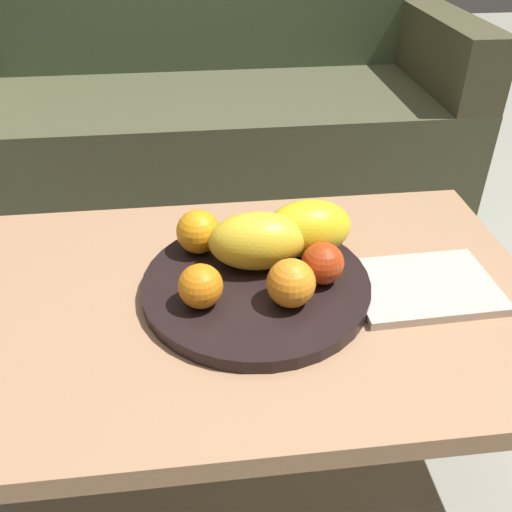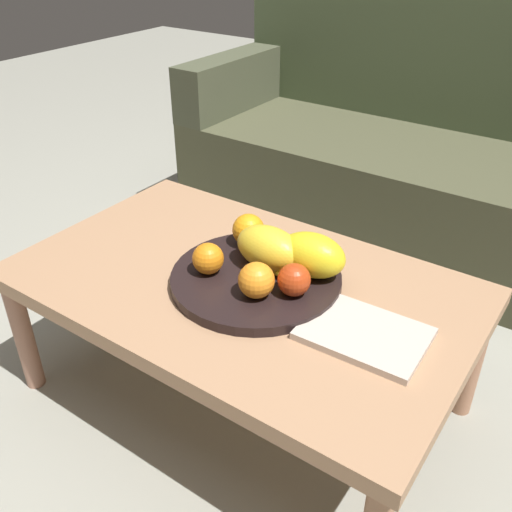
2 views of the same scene
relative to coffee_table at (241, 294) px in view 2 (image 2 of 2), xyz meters
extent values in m
plane|color=gray|center=(0.00, 0.00, -0.34)|extent=(8.00, 8.00, 0.00)
cube|color=#AA7E5A|center=(0.00, 0.00, 0.02)|extent=(1.08, 0.66, 0.04)
cylinder|color=#AB7861|center=(-0.50, -0.29, -0.17)|extent=(0.05, 0.05, 0.34)
cylinder|color=#A97D54|center=(-0.50, 0.29, -0.17)|extent=(0.05, 0.05, 0.34)
cylinder|color=#AE785A|center=(0.50, 0.29, -0.17)|extent=(0.05, 0.05, 0.34)
cube|color=#484931|center=(0.00, 1.06, -0.14)|extent=(1.70, 0.70, 0.40)
cube|color=#435034|center=(0.00, 1.34, 0.31)|extent=(1.70, 0.14, 0.50)
cube|color=#474B36|center=(-0.78, 1.06, 0.17)|extent=(0.14, 0.70, 0.22)
cylinder|color=black|center=(0.04, 0.01, 0.05)|extent=(0.40, 0.40, 0.03)
ellipsoid|color=yellow|center=(0.05, 0.05, 0.12)|extent=(0.18, 0.11, 0.10)
ellipsoid|color=yellow|center=(0.14, 0.08, 0.12)|extent=(0.17, 0.12, 0.10)
sphere|color=orange|center=(0.09, -0.06, 0.11)|extent=(0.08, 0.08, 0.08)
sphere|color=orange|center=(-0.06, -0.05, 0.10)|extent=(0.07, 0.07, 0.07)
sphere|color=orange|center=(-0.06, 0.11, 0.11)|extent=(0.08, 0.08, 0.08)
sphere|color=#B43814|center=(0.15, -0.01, 0.10)|extent=(0.07, 0.07, 0.07)
ellipsoid|color=yellow|center=(0.05, 0.06, 0.08)|extent=(0.15, 0.11, 0.03)
ellipsoid|color=yellow|center=(0.04, 0.06, 0.08)|extent=(0.15, 0.07, 0.03)
ellipsoid|color=gold|center=(0.04, 0.06, 0.11)|extent=(0.15, 0.04, 0.03)
ellipsoid|color=yellow|center=(0.04, 0.08, 0.11)|extent=(0.09, 0.15, 0.03)
cube|color=beige|center=(0.33, -0.02, 0.05)|extent=(0.26, 0.19, 0.02)
camera|label=1|loc=(-0.05, -0.76, 0.65)|focal=38.87mm
camera|label=2|loc=(0.67, -0.90, 0.80)|focal=39.84mm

